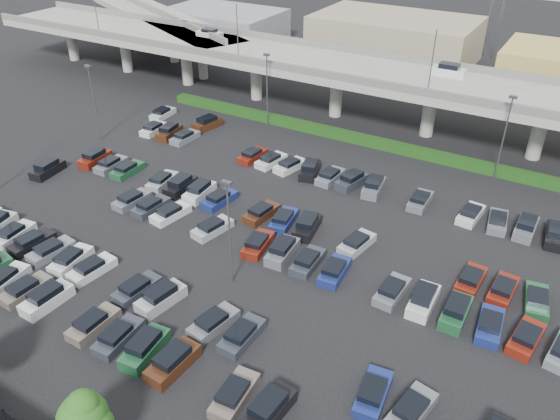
{
  "coord_description": "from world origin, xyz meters",
  "views": [
    {
      "loc": [
        23.07,
        -38.69,
        31.44
      ],
      "look_at": [
        -0.86,
        1.88,
        2.0
      ],
      "focal_mm": 35.0,
      "sensor_mm": 36.0,
      "label": 1
    }
  ],
  "objects": [
    {
      "name": "ground",
      "position": [
        0.0,
        0.0,
        0.0
      ],
      "size": [
        280.0,
        280.0,
        0.0
      ],
      "primitive_type": "plane",
      "color": "black"
    },
    {
      "name": "overpass",
      "position": [
        -0.17,
        32.03,
        6.97
      ],
      "size": [
        150.0,
        13.0,
        15.8
      ],
      "color": "gray",
      "rests_on": "ground"
    },
    {
      "name": "on_ramp",
      "position": [
        -52.1,
        43.05,
        6.86
      ],
      "size": [
        50.93,
        30.13,
        8.8
      ],
      "color": "gray",
      "rests_on": "ground"
    },
    {
      "name": "hedge",
      "position": [
        0.0,
        25.0,
        0.55
      ],
      "size": [
        66.0,
        1.6,
        1.1
      ],
      "primitive_type": "cube",
      "color": "#143710",
      "rests_on": "ground"
    },
    {
      "name": "tree_row",
      "position": [
        0.7,
        -26.53,
        3.52
      ],
      "size": [
        65.07,
        3.66,
        5.94
      ],
      "color": "#332316",
      "rests_on": "ground"
    },
    {
      "name": "parked_cars",
      "position": [
        -1.06,
        -3.88,
        0.62
      ],
      "size": [
        62.83,
        41.68,
        1.67
      ],
      "color": "navy",
      "rests_on": "ground"
    },
    {
      "name": "light_poles",
      "position": [
        -4.13,
        2.0,
        6.24
      ],
      "size": [
        66.9,
        48.38,
        10.3
      ],
      "color": "#4B4B50",
      "rests_on": "ground"
    },
    {
      "name": "distant_buildings",
      "position": [
        12.38,
        61.81,
        3.74
      ],
      "size": [
        138.0,
        24.0,
        9.0
      ],
      "color": "slate",
      "rests_on": "ground"
    }
  ]
}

